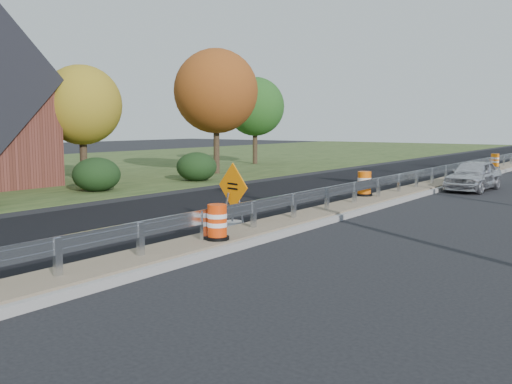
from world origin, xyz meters
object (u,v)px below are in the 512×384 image
Objects in this scene: barrel_median_far at (495,161)px; caution_sign at (233,211)px; barrel_median_near at (217,223)px; barrel_median_mid at (364,184)px; car_silver at (474,175)px.

caution_sign is at bearing -92.95° from barrel_median_far.
barrel_median_far is (-0.26, 27.37, 0.02)m from barrel_median_near.
barrel_median_mid is (-0.80, 9.73, 0.04)m from barrel_median_near.
barrel_median_mid is 0.23× the size of car_silver.
car_silver reaches higher than barrel_median_near.
barrel_median_near is 16.07m from car_silver.
barrel_median_mid is 17.65m from barrel_median_far.
barrel_median_far is 0.22× the size of car_silver.
barrel_median_near is 9.76m from barrel_median_mid.
car_silver is at bearing -80.98° from barrel_median_far.
car_silver reaches higher than barrel_median_mid.
barrel_median_far reaches higher than barrel_median_near.
barrel_median_mid is (0.73, 7.18, 0.20)m from caution_sign.
car_silver is (1.81, -11.38, 0.03)m from barrel_median_far.
caution_sign is at bearing -95.83° from barrel_median_mid.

